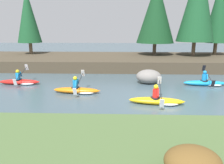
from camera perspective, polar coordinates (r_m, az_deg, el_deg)
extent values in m
plane|color=#425660|center=(11.59, 14.42, -5.05)|extent=(90.00, 90.00, 0.00)
cube|color=#473D2D|center=(21.99, 8.57, 5.41)|extent=(44.00, 8.03, 0.96)
cylinder|color=brown|center=(25.36, -20.46, 8.28)|extent=(0.36, 0.36, 1.21)
cone|color=#194C28|center=(25.31, -21.12, 15.84)|extent=(2.48, 2.48, 5.49)
cylinder|color=brown|center=(23.28, 11.01, 8.50)|extent=(0.36, 0.36, 1.24)
cone|color=#143D1E|center=(23.24, 11.45, 17.56)|extent=(3.80, 3.80, 6.12)
cylinder|color=brown|center=(23.54, 20.51, 8.16)|extent=(0.36, 0.36, 1.42)
cone|color=#194C28|center=(23.59, 21.50, 19.28)|extent=(3.59, 3.59, 7.74)
cylinder|color=brown|center=(25.40, 25.31, 7.88)|extent=(0.36, 0.36, 1.25)
cone|color=#194C28|center=(25.38, 26.29, 16.95)|extent=(2.55, 2.55, 6.82)
ellipsoid|color=brown|center=(5.01, 20.31, -19.06)|extent=(1.17, 0.97, 0.63)
ellipsoid|color=#1993D6|center=(15.57, 23.03, -0.24)|extent=(2.72, 0.71, 0.34)
cone|color=#1993D6|center=(16.00, 27.25, -0.26)|extent=(0.36, 0.21, 0.20)
cylinder|color=black|center=(15.52, 22.90, 0.28)|extent=(0.50, 0.50, 0.08)
cylinder|color=#1984CC|center=(15.47, 22.99, 1.18)|extent=(0.31, 0.31, 0.42)
sphere|color=#1E89D1|center=(15.40, 23.10, 2.36)|extent=(0.24, 0.24, 0.23)
cylinder|color=#1984CC|center=(15.70, 23.10, 1.67)|extent=(0.10, 0.23, 0.35)
cylinder|color=#1984CC|center=(15.26, 23.65, 1.29)|extent=(0.10, 0.23, 0.35)
cylinder|color=black|center=(15.51, 23.84, 1.61)|extent=(0.12, 1.91, 0.65)
cube|color=black|center=(16.34, 22.88, 3.39)|extent=(0.21, 0.17, 0.41)
cube|color=black|center=(14.71, 24.90, -0.36)|extent=(0.21, 0.17, 0.41)
ellipsoid|color=white|center=(15.77, 24.89, -0.56)|extent=(1.13, 0.75, 0.18)
ellipsoid|color=yellow|center=(11.08, 11.50, -4.84)|extent=(2.75, 0.87, 0.34)
cone|color=yellow|center=(11.24, 17.86, -4.90)|extent=(0.37, 0.23, 0.20)
cylinder|color=black|center=(11.04, 11.28, -4.12)|extent=(0.53, 0.53, 0.08)
cylinder|color=red|center=(10.96, 11.34, -2.88)|extent=(0.33, 0.33, 0.42)
sphere|color=yellow|center=(10.87, 11.42, -1.24)|extent=(0.25, 0.25, 0.23)
cylinder|color=red|center=(11.17, 11.80, -2.12)|extent=(0.11, 0.23, 0.35)
cylinder|color=red|center=(10.71, 11.97, -2.82)|extent=(0.11, 0.23, 0.35)
cylinder|color=black|center=(10.94, 12.57, -2.28)|extent=(0.23, 1.91, 0.65)
cube|color=white|center=(11.78, 12.29, 0.45)|extent=(0.21, 0.18, 0.41)
cube|color=white|center=(10.13, 12.90, -5.45)|extent=(0.21, 0.18, 0.41)
ellipsoid|color=white|center=(11.16, 14.31, -5.30)|extent=(1.16, 0.81, 0.18)
ellipsoid|color=orange|center=(12.82, -9.27, -2.16)|extent=(2.74, 0.80, 0.34)
cone|color=orange|center=(12.55, -3.80, -2.28)|extent=(0.36, 0.23, 0.20)
cylinder|color=black|center=(12.80, -9.51, -1.53)|extent=(0.51, 0.51, 0.08)
cylinder|color=#1984CC|center=(12.74, -9.56, -0.44)|extent=(0.32, 0.32, 0.42)
sphere|color=yellow|center=(12.66, -9.62, 0.98)|extent=(0.25, 0.25, 0.23)
cylinder|color=#1984CC|center=(12.91, -8.86, 0.18)|extent=(0.11, 0.23, 0.35)
cylinder|color=#1984CC|center=(12.46, -9.43, -0.34)|extent=(0.11, 0.23, 0.35)
cylinder|color=black|center=(12.64, -8.58, 0.09)|extent=(0.18, 1.91, 0.65)
cube|color=white|center=(13.48, -7.61, 2.33)|extent=(0.21, 0.17, 0.41)
cube|color=white|center=(11.84, -9.68, -2.46)|extent=(0.21, 0.17, 0.41)
ellipsoid|color=white|center=(12.71, -6.87, -2.59)|extent=(1.15, 0.78, 0.18)
ellipsoid|color=red|center=(15.89, -23.06, 0.03)|extent=(2.70, 0.60, 0.34)
cone|color=red|center=(15.41, -18.87, 0.05)|extent=(0.35, 0.20, 0.20)
cylinder|color=black|center=(15.88, -23.27, 0.54)|extent=(0.48, 0.48, 0.08)
cylinder|color=#1984CC|center=(15.83, -23.36, 1.42)|extent=(0.30, 0.30, 0.42)
sphere|color=yellow|center=(15.77, -23.47, 2.57)|extent=(0.23, 0.23, 0.23)
cylinder|color=#1984CC|center=(15.99, -22.70, 1.91)|extent=(0.09, 0.23, 0.35)
cylinder|color=#1984CC|center=(15.56, -23.42, 1.54)|extent=(0.09, 0.23, 0.35)
cylinder|color=black|center=(15.71, -22.64, 1.87)|extent=(0.04, 1.91, 0.65)
cube|color=white|center=(16.51, -21.40, 3.62)|extent=(0.20, 0.16, 0.41)
cube|color=white|center=(14.94, -24.01, -0.06)|extent=(0.20, 0.16, 0.41)
ellipsoid|color=white|center=(15.69, -21.21, -0.27)|extent=(1.10, 0.70, 0.18)
ellipsoid|color=gray|center=(15.03, 9.54, 1.42)|extent=(1.69, 1.32, 0.95)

